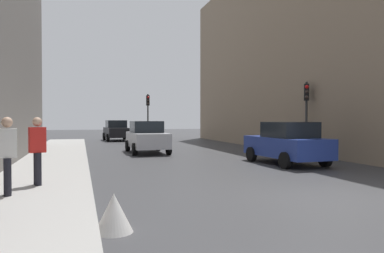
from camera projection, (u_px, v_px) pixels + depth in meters
name	position (u px, v px, depth m)	size (l,w,h in m)	color
ground_plane	(335.00, 199.00, 8.94)	(120.00, 120.00, 0.00)	#38383A
sidewalk_kerb	(47.00, 172.00, 12.75)	(2.76, 40.00, 0.16)	#A8A5A0
building_facade_right	(345.00, 54.00, 25.64)	(12.00, 27.07, 12.54)	gray
traffic_light_far_median	(148.00, 109.00, 31.18)	(0.25, 0.43, 3.93)	#2D2D2D
traffic_light_mid_street	(306.00, 105.00, 19.05)	(0.36, 0.44, 3.75)	#2D2D2D
car_blue_van	(287.00, 143.00, 15.72)	(2.17, 4.28, 1.76)	navy
car_silver_hatchback	(147.00, 137.00, 20.99)	(2.06, 4.22, 1.76)	#BCBCC1
car_dark_suv	(116.00, 130.00, 32.85)	(2.21, 4.30, 1.76)	black
pedestrian_with_black_backpack	(5.00, 151.00, 8.49)	(0.63, 0.37, 1.77)	black
pedestrian_in_red_jacket	(37.00, 148.00, 9.84)	(0.46, 0.36, 1.77)	black
warning_sign_triangle	(114.00, 213.00, 6.27)	(0.64, 0.64, 0.65)	silver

